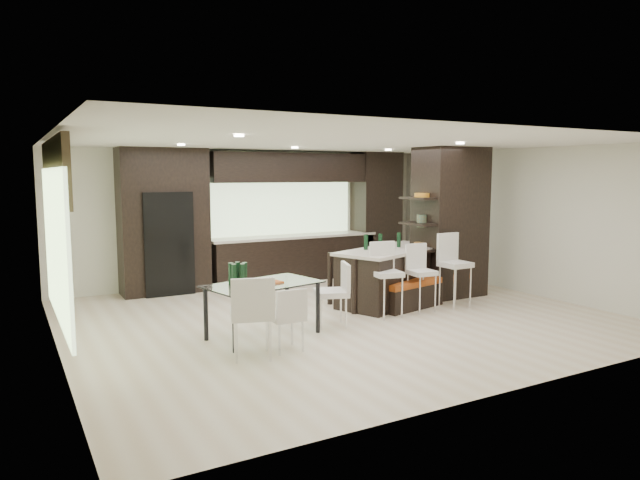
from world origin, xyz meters
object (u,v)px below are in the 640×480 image
bench (409,294)px  chair_far (252,320)px  kitchen_island (393,275)px  chair_near (286,321)px  stool_left (387,287)px  stool_mid (421,285)px  dining_table (263,310)px  floor_vase (381,276)px  stool_right (455,278)px  chair_end (331,297)px

bench → chair_far: 3.47m
kitchen_island → chair_near: size_ratio=3.01×
kitchen_island → chair_far: size_ratio=2.40×
stool_left → bench: stool_left is taller
stool_mid → dining_table: size_ratio=0.58×
floor_vase → stool_left: bearing=-115.2°
bench → stool_right: bearing=-37.0°
dining_table → chair_near: size_ratio=2.04×
kitchen_island → chair_near: kitchen_island is taller
stool_left → chair_far: bearing=-152.2°
floor_vase → chair_far: bearing=-155.1°
stool_left → chair_far: size_ratio=1.00×
chair_far → chair_end: 1.74m
stool_right → chair_near: (-3.51, -0.76, -0.12)m
floor_vase → chair_far: floor_vase is taller
kitchen_island → stool_right: (0.70, -0.81, 0.03)m
stool_left → floor_vase: (0.23, 0.50, 0.08)m
dining_table → floor_vase: bearing=1.1°
kitchen_island → stool_right: size_ratio=2.27×
bench → dining_table: size_ratio=0.80×
dining_table → chair_near: 0.72m
stool_mid → chair_end: bearing=-172.6°
stool_left → chair_near: 2.25m
stool_left → chair_end: (-1.03, -0.05, -0.04)m
stool_mid → stool_right: size_ratio=0.89×
stool_left → dining_table: 2.12m
chair_far → kitchen_island: bearing=44.0°
floor_vase → dining_table: bearing=-166.9°
bench → chair_far: (-3.28, -1.13, 0.23)m
stool_mid → chair_far: 3.40m
dining_table → chair_near: chair_near is taller
kitchen_island → stool_mid: kitchen_island is taller
stool_left → stool_mid: stool_left is taller
stool_left → floor_vase: 0.55m
stool_right → stool_left: bearing=179.2°
kitchen_island → chair_near: (-2.81, -1.56, -0.10)m
stool_mid → chair_near: bearing=-159.2°
stool_right → floor_vase: size_ratio=0.91×
chair_near → chair_end: (1.08, 0.72, 0.05)m
stool_mid → chair_near: 2.92m
stool_left → stool_mid: (0.70, 0.01, -0.03)m
stool_mid → chair_far: chair_far is taller
stool_mid → dining_table: 2.81m
stool_right → chair_near: 3.59m
kitchen_island → stool_left: same height
chair_near → chair_far: chair_far is taller
stool_left → bench: bearing=35.1°
bench → chair_near: bearing=-171.2°
bench → chair_end: size_ratio=1.43×
chair_far → chair_end: chair_far is taller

